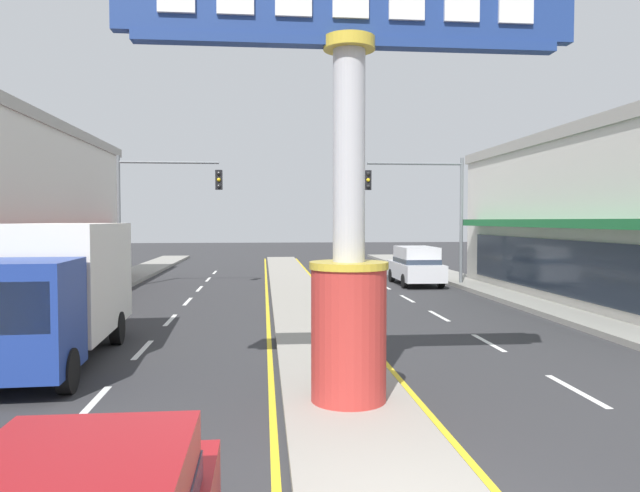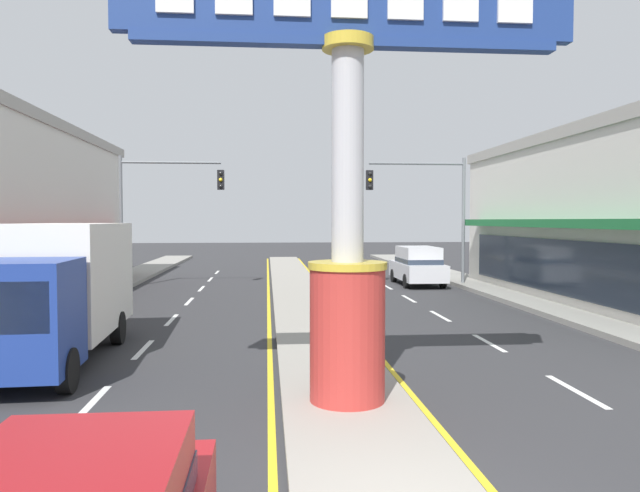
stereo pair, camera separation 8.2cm
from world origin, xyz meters
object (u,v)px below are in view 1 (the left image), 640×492
at_px(traffic_light_left_side, 157,198).
at_px(traffic_light_right_side, 426,198).
at_px(suv_far_right_lane, 416,265).
at_px(box_truck_near_right_lane, 57,286).
at_px(pedestrian_near_kerb, 2,289).
at_px(district_sign, 349,181).

xyz_separation_m(traffic_light_left_side, traffic_light_right_side, (12.69, -0.43, 0.00)).
bearing_deg(traffic_light_left_side, suv_far_right_lane, 1.57).
xyz_separation_m(traffic_light_left_side, box_truck_near_right_lane, (0.21, -14.39, -2.55)).
relative_size(traffic_light_right_side, box_truck_near_right_lane, 0.89).
relative_size(traffic_light_right_side, pedestrian_near_kerb, 3.82).
distance_m(box_truck_near_right_lane, suv_far_right_lane, 19.14).
height_order(traffic_light_right_side, suv_far_right_lane, traffic_light_right_side).
bearing_deg(pedestrian_near_kerb, traffic_light_right_side, 29.96).
distance_m(box_truck_near_right_lane, pedestrian_near_kerb, 5.91).
bearing_deg(box_truck_near_right_lane, district_sign, -33.94).
relative_size(district_sign, box_truck_near_right_lane, 1.10).
bearing_deg(traffic_light_left_side, traffic_light_right_side, -1.95).
bearing_deg(pedestrian_near_kerb, suv_far_right_lane, 32.50).
xyz_separation_m(traffic_light_right_side, box_truck_near_right_lane, (-12.47, -13.96, -2.55)).
bearing_deg(traffic_light_left_side, box_truck_near_right_lane, -89.15).
distance_m(traffic_light_right_side, suv_far_right_lane, 3.36).
height_order(traffic_light_left_side, suv_far_right_lane, traffic_light_left_side).
bearing_deg(pedestrian_near_kerb, district_sign, -43.94).
relative_size(traffic_light_left_side, pedestrian_near_kerb, 3.82).
xyz_separation_m(traffic_light_right_side, suv_far_right_lane, (-0.29, 0.77, -3.26)).
xyz_separation_m(traffic_light_left_side, suv_far_right_lane, (12.40, 0.34, -3.26)).
height_order(box_truck_near_right_lane, pedestrian_near_kerb, box_truck_near_right_lane).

